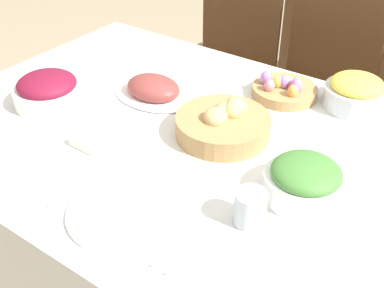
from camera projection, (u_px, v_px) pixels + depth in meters
dining_table at (204, 233)px, 1.58m from camera, size 1.71×1.10×0.73m
chair_far_center at (315, 89)px, 2.08m from camera, size 0.46×0.46×0.95m
chair_far_left at (225, 63)px, 2.29m from camera, size 0.43×0.43×0.95m
bread_basket at (224, 124)px, 1.38m from camera, size 0.27×0.27×0.10m
egg_basket at (284, 90)px, 1.57m from camera, size 0.21×0.21×0.08m
ham_platter at (153, 89)px, 1.57m from camera, size 0.29×0.20×0.08m
pineapple_bowl at (356, 92)px, 1.50m from camera, size 0.19×0.19×0.11m
beet_salad_bowl at (48, 90)px, 1.52m from camera, size 0.22×0.22×0.10m
green_salad_bowl at (305, 180)px, 1.15m from camera, size 0.20×0.20×0.10m
dinner_plate at (123, 212)px, 1.12m from camera, size 0.26×0.26×0.01m
fork at (76, 188)px, 1.20m from camera, size 0.02×0.17×0.00m
knife at (177, 242)px, 1.05m from camera, size 0.02×0.17×0.00m
spoon at (188, 248)px, 1.03m from camera, size 0.02×0.17×0.00m
drinking_cup at (250, 208)px, 1.08m from camera, size 0.07×0.07×0.08m
butter_dish at (90, 142)px, 1.34m from camera, size 0.10×0.06×0.03m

